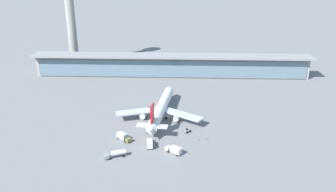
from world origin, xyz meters
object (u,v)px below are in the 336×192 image
object	(u,v)px
service_truck_at_far_stand_grey	(187,131)
airliner_on_stand	(161,109)
safety_cone_alpha	(199,139)
service_truck_mid_apron_white	(174,150)
control_tower	(70,7)
service_truck_near_nose_red	(149,108)
service_truck_under_wing_olive	(123,137)
service_truck_on_taxiway_olive	(150,143)
service_truck_by_tail_grey	(116,153)
safety_cone_bravo	(207,139)

from	to	relation	value
service_truck_at_far_stand_grey	airliner_on_stand	bearing A→B (deg)	129.32
airliner_on_stand	safety_cone_alpha	world-z (taller)	airliner_on_stand
service_truck_mid_apron_white	service_truck_at_far_stand_grey	distance (m)	19.47
control_tower	safety_cone_alpha	size ratio (longest dim) A/B	111.42
service_truck_mid_apron_white	control_tower	bearing A→B (deg)	121.74
service_truck_near_nose_red	service_truck_mid_apron_white	bearing A→B (deg)	-71.78
service_truck_under_wing_olive	safety_cone_alpha	bearing A→B (deg)	2.18
airliner_on_stand	service_truck_at_far_stand_grey	xyz separation A→B (m)	(12.87, -15.72, -3.88)
service_truck_near_nose_red	service_truck_on_taxiway_olive	world-z (taller)	service_truck_on_taxiway_olive
airliner_on_stand	service_truck_at_far_stand_grey	world-z (taller)	airliner_on_stand
service_truck_mid_apron_white	service_truck_by_tail_grey	xyz separation A→B (m)	(-23.25, -3.83, 0.02)
service_truck_under_wing_olive	safety_cone_bravo	bearing A→B (deg)	3.34
service_truck_on_taxiway_olive	service_truck_at_far_stand_grey	xyz separation A→B (m)	(15.95, 13.54, -0.82)
service_truck_by_tail_grey	control_tower	world-z (taller)	control_tower
safety_cone_bravo	control_tower	bearing A→B (deg)	129.18
service_truck_near_nose_red	safety_cone_alpha	size ratio (longest dim) A/B	4.39
airliner_on_stand	service_truck_mid_apron_white	world-z (taller)	airliner_on_stand
control_tower	safety_cone_bravo	xyz separation A→B (m)	(91.11, -111.78, -42.10)
service_truck_by_tail_grey	control_tower	size ratio (longest dim) A/B	0.11
service_truck_near_nose_red	safety_cone_bravo	xyz separation A→B (m)	(28.54, -30.99, -0.56)
service_truck_mid_apron_white	safety_cone_alpha	distance (m)	15.60
service_truck_under_wing_olive	service_truck_at_far_stand_grey	world-z (taller)	service_truck_under_wing_olive
service_truck_under_wing_olive	service_truck_on_taxiway_olive	size ratio (longest dim) A/B	0.94
service_truck_under_wing_olive	control_tower	size ratio (longest dim) A/B	0.09
service_truck_on_taxiway_olive	safety_cone_bravo	world-z (taller)	service_truck_on_taxiway_olive
service_truck_near_nose_red	service_truck_under_wing_olive	world-z (taller)	service_truck_under_wing_olive
airliner_on_stand	control_tower	xyz separation A→B (m)	(-69.40, 89.87, 37.66)
service_truck_by_tail_grey	control_tower	xyz separation A→B (m)	(-53.63, 128.11, 40.71)
service_truck_near_nose_red	safety_cone_bravo	world-z (taller)	service_truck_near_nose_red
service_truck_under_wing_olive	control_tower	distance (m)	132.62
service_truck_on_taxiway_olive	safety_cone_bravo	xyz separation A→B (m)	(24.78, 7.35, -1.37)
airliner_on_stand	safety_cone_bravo	distance (m)	31.16
service_truck_mid_apron_white	service_truck_on_taxiway_olive	size ratio (longest dim) A/B	0.96
control_tower	airliner_on_stand	bearing A→B (deg)	-52.32
service_truck_on_taxiway_olive	control_tower	size ratio (longest dim) A/B	0.10
service_truck_under_wing_olive	service_truck_by_tail_grey	world-z (taller)	service_truck_under_wing_olive
service_truck_mid_apron_white	control_tower	distance (m)	151.71
airliner_on_stand	service_truck_under_wing_olive	distance (m)	28.57
airliner_on_stand	service_truck_at_far_stand_grey	distance (m)	20.69
airliner_on_stand	control_tower	distance (m)	119.63
service_truck_on_taxiway_olive	safety_cone_alpha	xyz separation A→B (m)	(20.89, 6.45, -1.37)
airliner_on_stand	service_truck_on_taxiway_olive	xyz separation A→B (m)	(-3.08, -29.26, -3.06)
service_truck_near_nose_red	safety_cone_bravo	bearing A→B (deg)	-47.35
service_truck_by_tail_grey	service_truck_at_far_stand_grey	bearing A→B (deg)	38.18
service_truck_mid_apron_white	service_truck_on_taxiway_olive	xyz separation A→B (m)	(-10.56, 5.15, 0.00)
service_truck_at_far_stand_grey	service_truck_near_nose_red	bearing A→B (deg)	128.47
service_truck_under_wing_olive	safety_cone_alpha	size ratio (longest dim) A/B	10.14
service_truck_near_nose_red	service_truck_under_wing_olive	distance (m)	34.16
service_truck_on_taxiway_olive	safety_cone_bravo	size ratio (longest dim) A/B	10.78
control_tower	safety_cone_alpha	distance (m)	148.58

